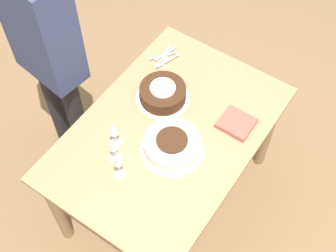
# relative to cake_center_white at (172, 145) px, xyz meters

# --- Properties ---
(ground_plane) EXTENTS (12.00, 12.00, 0.00)m
(ground_plane) POSITION_rel_cake_center_white_xyz_m (-0.08, -0.08, -0.82)
(ground_plane) COLOR #8E6B47
(dining_table) EXTENTS (1.32, 0.90, 0.78)m
(dining_table) POSITION_rel_cake_center_white_xyz_m (-0.08, -0.08, -0.17)
(dining_table) COLOR tan
(dining_table) RESTS_ON ground_plane
(cake_center_white) EXTENTS (0.34, 0.34, 0.10)m
(cake_center_white) POSITION_rel_cake_center_white_xyz_m (0.00, 0.00, 0.00)
(cake_center_white) COLOR white
(cake_center_white) RESTS_ON dining_table
(cake_front_chocolate) EXTENTS (0.30, 0.30, 0.10)m
(cake_front_chocolate) POSITION_rel_cake_center_white_xyz_m (-0.25, -0.23, -0.00)
(cake_front_chocolate) COLOR white
(cake_front_chocolate) RESTS_ON dining_table
(wine_glass_near) EXTENTS (0.07, 0.07, 0.19)m
(wine_glass_near) POSITION_rel_cake_center_white_xyz_m (0.21, -0.21, 0.08)
(wine_glass_near) COLOR silver
(wine_glass_near) RESTS_ON dining_table
(wine_glass_far) EXTENTS (0.07, 0.07, 0.19)m
(wine_glass_far) POSITION_rel_cake_center_white_xyz_m (0.13, -0.27, 0.09)
(wine_glass_far) COLOR silver
(wine_glass_far) RESTS_ON dining_table
(wine_glass_extra) EXTENTS (0.06, 0.06, 0.23)m
(wine_glass_extra) POSITION_rel_cake_center_white_xyz_m (0.27, -0.13, 0.11)
(wine_glass_extra) COLOR silver
(wine_glass_extra) RESTS_ON dining_table
(fork_pile) EXTENTS (0.21, 0.13, 0.02)m
(fork_pile) POSITION_rel_cake_center_white_xyz_m (-0.51, -0.39, -0.04)
(fork_pile) COLOR silver
(fork_pile) RESTS_ON dining_table
(napkin_stack) EXTENTS (0.16, 0.18, 0.03)m
(napkin_stack) POSITION_rel_cake_center_white_xyz_m (-0.33, 0.20, -0.03)
(napkin_stack) COLOR #B75B4C
(napkin_stack) RESTS_ON dining_table
(person_cutting) EXTENTS (0.27, 0.43, 1.68)m
(person_cutting) POSITION_rel_cake_center_white_xyz_m (-0.04, -0.86, 0.19)
(person_cutting) COLOR #232328
(person_cutting) RESTS_ON ground_plane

